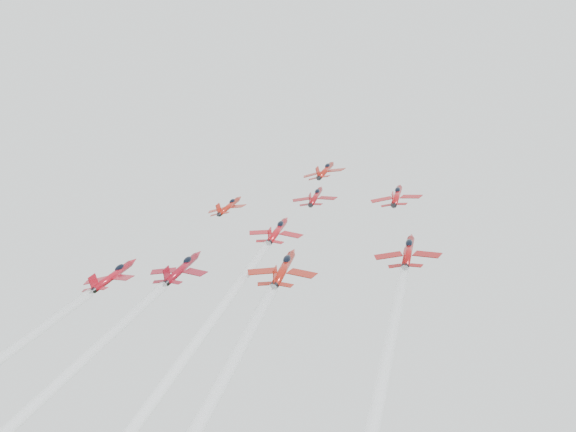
% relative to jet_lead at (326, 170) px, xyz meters
% --- Properties ---
extents(jet_lead, '(9.73, 12.57, 7.56)m').
position_rel_jet_lead_xyz_m(jet_lead, '(0.00, 0.00, 0.00)').
color(jet_lead, '#A1190F').
extents(jet_row2_left, '(8.44, 10.89, 6.55)m').
position_rel_jet_lead_xyz_m(jet_row2_left, '(-14.49, -18.17, -9.93)').
color(jet_row2_left, '#AB1D10').
extents(jet_row2_center, '(8.92, 11.51, 6.92)m').
position_rel_jet_lead_xyz_m(jet_row2_center, '(2.90, -15.95, -8.71)').
color(jet_row2_center, maroon).
extents(jet_row2_right, '(9.51, 12.29, 7.39)m').
position_rel_jet_lead_xyz_m(jet_row2_right, '(19.25, -18.30, -9.99)').
color(jet_row2_right, '#AD1014').
extents(jet_center, '(9.59, 91.91, 50.96)m').
position_rel_jet_lead_xyz_m(jet_center, '(1.04, -72.41, -39.61)').
color(jet_center, '#AF1019').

